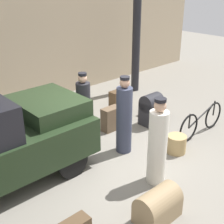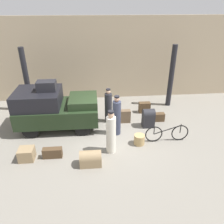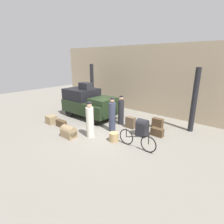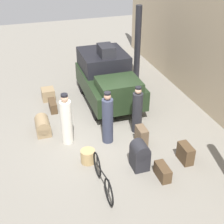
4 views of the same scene
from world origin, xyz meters
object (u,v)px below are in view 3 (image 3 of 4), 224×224
at_px(conductor_in_dark_uniform, 112,116).
at_px(trunk_wicker_pale, 61,124).
at_px(suitcase_tan_flat, 51,120).
at_px(truck, 89,102).
at_px(trunk_large_brown, 158,123).
at_px(porter_standing_middle, 121,111).
at_px(trunk_umber_medium, 130,122).
at_px(wicker_basket, 114,137).
at_px(trunk_barrel_dark, 69,132).
at_px(suitcase_black_upright, 157,132).
at_px(porter_lifting_near_truck, 90,121).
at_px(suitcase_small_leather, 142,127).
at_px(bicycle, 137,140).
at_px(trunk_on_truck_roof, 86,86).

height_order(conductor_in_dark_uniform, trunk_wicker_pale, conductor_in_dark_uniform).
bearing_deg(suitcase_tan_flat, truck, 71.51).
height_order(trunk_wicker_pale, trunk_large_brown, trunk_large_brown).
bearing_deg(conductor_in_dark_uniform, porter_standing_middle, 103.63).
xyz_separation_m(porter_standing_middle, trunk_umber_medium, (0.76, -0.14, -0.46)).
relative_size(wicker_basket, conductor_in_dark_uniform, 0.24).
relative_size(trunk_barrel_dark, trunk_wicker_pale, 1.08).
relative_size(conductor_in_dark_uniform, trunk_barrel_dark, 2.35).
distance_m(suitcase_tan_flat, suitcase_black_upright, 6.00).
xyz_separation_m(conductor_in_dark_uniform, suitcase_tan_flat, (-3.42, -1.44, -0.59)).
relative_size(porter_lifting_near_truck, suitcase_small_leather, 2.02).
bearing_deg(trunk_wicker_pale, suitcase_black_upright, 26.75).
distance_m(trunk_barrel_dark, suitcase_black_upright, 4.30).
bearing_deg(suitcase_small_leather, bicycle, -69.05).
bearing_deg(suitcase_tan_flat, trunk_umber_medium, 31.42).
distance_m(bicycle, suitcase_tan_flat, 5.44).
bearing_deg(trunk_barrel_dark, wicker_basket, 28.70).
height_order(porter_lifting_near_truck, trunk_barrel_dark, porter_lifting_near_truck).
bearing_deg(porter_standing_middle, conductor_in_dark_uniform, -76.37).
bearing_deg(porter_lifting_near_truck, trunk_wicker_pale, -175.82).
height_order(trunk_barrel_dark, suitcase_black_upright, trunk_barrel_dark).
distance_m(bicycle, porter_standing_middle, 2.93).
bearing_deg(bicycle, conductor_in_dark_uniform, 159.26).
bearing_deg(truck, trunk_wicker_pale, -86.17).
distance_m(wicker_basket, conductor_in_dark_uniform, 1.34).
distance_m(porter_standing_middle, suitcase_small_leather, 1.90).
relative_size(porter_standing_middle, suitcase_small_leather, 1.93).
xyz_separation_m(trunk_wicker_pale, trunk_on_truck_roof, (-0.36, 2.22, 1.79)).
distance_m(trunk_umber_medium, trunk_wicker_pale, 3.82).
relative_size(porter_standing_middle, trunk_large_brown, 2.89).
height_order(truck, trunk_on_truck_roof, trunk_on_truck_roof).
bearing_deg(suitcase_small_leather, porter_standing_middle, 160.98).
relative_size(conductor_in_dark_uniform, trunk_on_truck_roof, 2.26).
relative_size(trunk_barrel_dark, suitcase_small_leather, 0.88).
xyz_separation_m(porter_lifting_near_truck, suitcase_small_leather, (1.85, 1.72, -0.35)).
distance_m(suitcase_tan_flat, trunk_umber_medium, 4.59).
relative_size(trunk_umber_medium, trunk_on_truck_roof, 0.78).
distance_m(suitcase_small_leather, trunk_umber_medium, 1.12).
relative_size(trunk_barrel_dark, trunk_large_brown, 1.31).
height_order(truck, bicycle, truck).
bearing_deg(trunk_umber_medium, trunk_large_brown, 38.66).
distance_m(trunk_wicker_pale, trunk_large_brown, 5.29).
distance_m(trunk_barrel_dark, trunk_on_truck_roof, 3.69).
relative_size(bicycle, trunk_wicker_pale, 2.58).
bearing_deg(suitcase_tan_flat, suitcase_small_leather, 21.35).
xyz_separation_m(porter_lifting_near_truck, trunk_umber_medium, (0.84, 2.19, -0.49)).
distance_m(porter_lifting_near_truck, trunk_umber_medium, 2.40).
distance_m(suitcase_black_upright, trunk_umber_medium, 1.60).
distance_m(porter_standing_middle, suitcase_tan_flat, 4.08).
bearing_deg(suitcase_black_upright, truck, -178.79).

